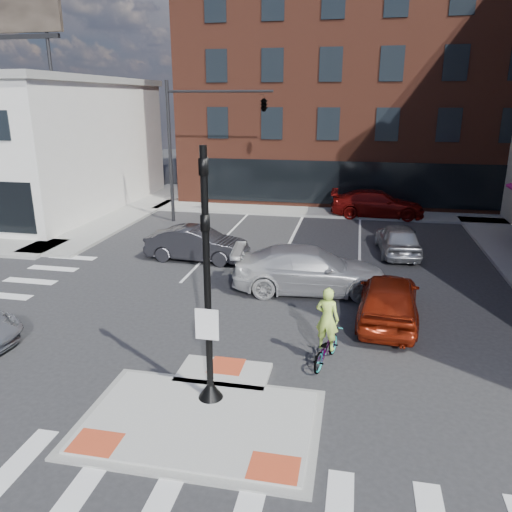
% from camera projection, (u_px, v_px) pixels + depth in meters
% --- Properties ---
extents(ground, '(120.00, 120.00, 0.00)m').
position_uv_depth(ground, '(206.00, 411.00, 11.73)').
color(ground, '#28282B').
rests_on(ground, ground).
extents(refuge_island, '(5.40, 4.65, 0.13)m').
position_uv_depth(refuge_island, '(203.00, 415.00, 11.47)').
color(refuge_island, gray).
rests_on(refuge_island, ground).
extents(sidewalk_nw, '(23.50, 20.50, 0.15)m').
position_uv_depth(sidewalk_nw, '(7.00, 223.00, 29.16)').
color(sidewalk_nw, gray).
rests_on(sidewalk_nw, ground).
extents(sidewalk_n, '(26.00, 3.00, 0.15)m').
position_uv_depth(sidewalk_n, '(352.00, 213.00, 31.70)').
color(sidewalk_n, gray).
rests_on(sidewalk_n, ground).
extents(building_n, '(24.40, 18.40, 15.50)m').
position_uv_depth(building_n, '(360.00, 88.00, 38.71)').
color(building_n, '#58281B').
rests_on(building_n, ground).
extents(building_far_left, '(10.00, 12.00, 10.00)m').
position_uv_depth(building_far_left, '(299.00, 116.00, 59.58)').
color(building_far_left, slate).
rests_on(building_far_left, ground).
extents(building_far_right, '(12.00, 12.00, 12.00)m').
position_uv_depth(building_far_right, '(412.00, 108.00, 58.69)').
color(building_far_right, brown).
rests_on(building_far_right, ground).
extents(signal_pole, '(0.60, 0.60, 5.98)m').
position_uv_depth(signal_pole, '(208.00, 312.00, 11.39)').
color(signal_pole, black).
rests_on(signal_pole, refuge_island).
extents(mast_arm_signal, '(6.10, 2.24, 8.00)m').
position_uv_depth(mast_arm_signal, '(238.00, 114.00, 27.34)').
color(mast_arm_signal, black).
rests_on(mast_arm_signal, ground).
extents(red_sedan, '(2.22, 4.83, 1.60)m').
position_uv_depth(red_sedan, '(389.00, 298.00, 16.26)').
color(red_sedan, maroon).
rests_on(red_sedan, ground).
extents(white_pickup, '(6.07, 3.01, 1.70)m').
position_uv_depth(white_pickup, '(310.00, 270.00, 18.82)').
color(white_pickup, silver).
rests_on(white_pickup, ground).
extents(bg_car_dark, '(4.64, 1.80, 1.51)m').
position_uv_depth(bg_car_dark, '(197.00, 244.00, 22.49)').
color(bg_car_dark, '#26262B').
rests_on(bg_car_dark, ground).
extents(bg_car_silver, '(2.10, 4.47, 1.48)m').
position_uv_depth(bg_car_silver, '(398.00, 239.00, 23.33)').
color(bg_car_silver, '#ABAEB3').
rests_on(bg_car_silver, ground).
extents(bg_car_red, '(5.66, 2.36, 1.64)m').
position_uv_depth(bg_car_red, '(377.00, 204.00, 30.73)').
color(bg_car_red, maroon).
rests_on(bg_car_red, ground).
extents(cyclist, '(1.08, 1.88, 2.24)m').
position_uv_depth(cyclist, '(326.00, 338.00, 13.63)').
color(cyclist, '#3F3F44').
rests_on(cyclist, ground).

